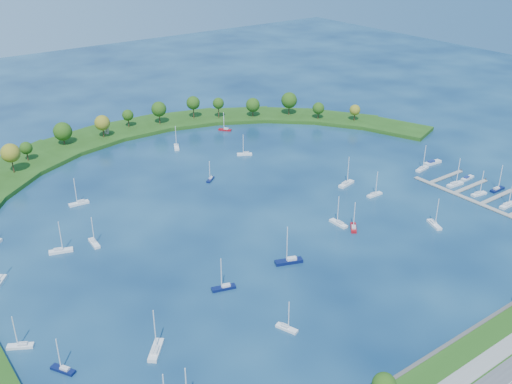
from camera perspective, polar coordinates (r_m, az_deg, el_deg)
ground at (r=244.18m, az=-0.24°, el=-1.55°), size 700.00×700.00×0.00m
breakwater at (r=262.74m, az=-14.84°, el=-0.18°), size 286.74×247.64×2.00m
breakwater_trees at (r=306.58m, az=-11.88°, el=5.73°), size 241.86×93.33×14.13m
harbor_tower at (r=330.70m, az=-14.22°, el=5.87°), size 2.60×2.60×4.62m
dock_system at (r=266.81m, az=22.90°, el=-1.17°), size 24.28×82.00×1.60m
moored_boat_1 at (r=207.26m, az=3.22°, el=-6.62°), size 10.15×6.12×14.44m
moored_boat_2 at (r=240.59m, az=16.83°, el=-2.94°), size 5.29×8.46×12.06m
moored_boat_3 at (r=225.89m, az=-15.38°, el=-4.70°), size 2.81×8.01×11.55m
moored_boat_5 at (r=257.56m, az=-16.73°, el=-0.98°), size 8.43×3.03×12.13m
moored_boat_6 at (r=224.31m, az=-18.35°, el=-5.35°), size 8.72×4.87×12.36m
moored_boat_7 at (r=231.12m, az=9.40°, el=-3.34°), size 6.68×7.02×11.13m
moored_boat_8 at (r=233.20m, az=7.98°, el=-2.95°), size 2.40×8.25×12.08m
moored_boat_9 at (r=171.88m, az=-18.15°, el=-15.90°), size 5.29×7.22×10.53m
moored_boat_10 at (r=267.09m, az=8.71°, el=0.84°), size 9.47×4.44×13.43m
moored_boat_12 at (r=309.26m, az=-7.69°, el=4.39°), size 5.87×8.53×12.31m
moored_boat_13 at (r=177.48m, az=2.97°, el=-12.90°), size 4.12×7.08×10.04m
moored_boat_15 at (r=297.47m, az=-1.11°, el=3.75°), size 7.42×5.86×11.01m
moored_boat_16 at (r=332.34m, az=-3.01°, el=6.09°), size 6.05×6.94×10.63m
moored_boat_17 at (r=171.87m, az=-9.66°, el=-14.75°), size 8.07×8.62×13.58m
moored_boat_18 at (r=183.52m, az=-21.81°, el=-13.55°), size 7.31×5.45×10.70m
moored_boat_19 at (r=193.98m, az=-3.13°, el=-9.13°), size 8.27×4.48×11.71m
moored_boat_20 at (r=259.31m, az=11.38°, el=-0.18°), size 7.63×2.30×11.15m
moored_boat_21 at (r=269.77m, az=-4.43°, el=1.30°), size 6.24×5.47×9.57m
docked_boat_4 at (r=266.32m, az=23.13°, el=-1.12°), size 8.68×2.47×12.74m
docked_boat_6 at (r=272.47m, az=20.72°, el=-0.11°), size 7.88×3.29×11.23m
docked_boat_7 at (r=279.84m, az=22.28°, el=0.30°), size 8.06×2.27×11.85m
docked_boat_8 at (r=278.32m, az=18.67°, el=0.77°), size 8.98×3.02×13.00m
docked_boat_9 at (r=287.11m, az=19.73°, el=1.29°), size 7.81×2.60×1.57m
docked_boat_10 at (r=290.80m, az=15.76°, el=2.23°), size 8.56×3.59×12.20m
docked_boat_11 at (r=299.38m, az=16.67°, el=2.75°), size 9.89×3.66×1.97m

